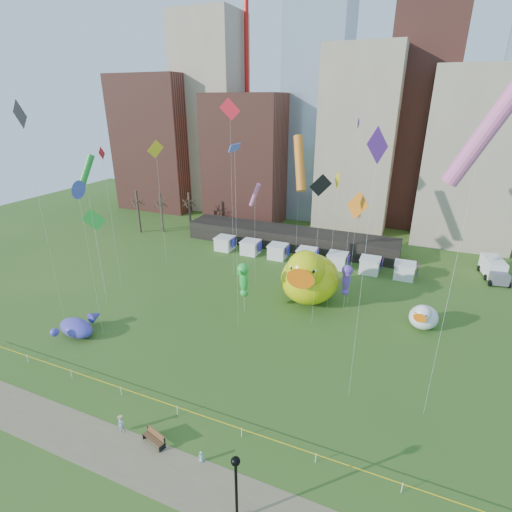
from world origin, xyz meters
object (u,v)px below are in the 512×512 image
at_px(small_duck, 423,316).
at_px(whale_inflatable, 78,327).
at_px(big_duck, 309,277).
at_px(toddler, 201,457).
at_px(seahorse_purple, 346,278).
at_px(lamppost, 236,482).
at_px(seahorse_green, 244,277).
at_px(box_truck, 494,269).
at_px(park_bench, 155,437).
at_px(woman, 121,424).

distance_m(small_duck, whale_inflatable, 39.61).
distance_m(big_duck, toddler, 26.74).
xyz_separation_m(big_duck, whale_inflatable, (-21.97, -17.52, -2.67)).
height_order(small_duck, seahorse_purple, seahorse_purple).
height_order(small_duck, lamppost, lamppost).
relative_size(big_duck, lamppost, 1.88).
xyz_separation_m(big_duck, small_duck, (14.00, -0.93, -2.10)).
relative_size(big_duck, whale_inflatable, 1.67).
relative_size(small_duck, seahorse_green, 0.71).
distance_m(seahorse_purple, whale_inflatable, 32.20).
height_order(box_truck, toddler, box_truck).
height_order(park_bench, toddler, park_bench).
height_order(big_duck, box_truck, big_duck).
relative_size(seahorse_green, seahorse_purple, 1.12).
xyz_separation_m(park_bench, lamppost, (8.43, -2.85, 2.81)).
bearing_deg(seahorse_green, big_duck, 42.09).
bearing_deg(seahorse_purple, box_truck, 31.92).
bearing_deg(lamppost, seahorse_purple, 88.02).
xyz_separation_m(box_truck, woman, (-31.33, -44.65, -0.68)).
bearing_deg(box_truck, small_duck, -126.18).
bearing_deg(park_bench, woman, -162.05).
xyz_separation_m(lamppost, toddler, (-4.25, 2.80, -2.89)).
distance_m(big_duck, woman, 27.93).
height_order(park_bench, woman, woman).
relative_size(park_bench, box_truck, 0.31).
bearing_deg(park_bench, seahorse_green, 110.41).
distance_m(small_duck, seahorse_green, 21.44).
bearing_deg(seahorse_green, woman, -92.05).
relative_size(whale_inflatable, woman, 4.25).
bearing_deg(seahorse_purple, toddler, -112.61).
height_order(seahorse_green, seahorse_purple, seahorse_green).
xyz_separation_m(seahorse_purple, toddler, (-5.27, -26.80, -3.78)).
height_order(seahorse_green, woman, seahorse_green).
bearing_deg(big_duck, whale_inflatable, -143.56).
relative_size(seahorse_purple, box_truck, 0.87).
bearing_deg(woman, park_bench, -2.25).
bearing_deg(toddler, small_duck, 42.56).
distance_m(big_duck, small_duck, 14.18).
relative_size(small_duck, box_truck, 0.69).
bearing_deg(big_duck, seahorse_green, -141.39).
xyz_separation_m(park_bench, woman, (-3.11, -0.15, 0.18)).
bearing_deg(small_duck, toddler, -106.57).
bearing_deg(toddler, seahorse_purple, 61.08).
distance_m(small_duck, toddler, 29.50).
bearing_deg(seahorse_green, toddler, -72.45).
xyz_separation_m(whale_inflatable, lamppost, (25.63, -11.83, 2.40)).
distance_m(small_duck, lamppost, 30.30).
distance_m(seahorse_purple, woman, 29.89).
xyz_separation_m(small_duck, whale_inflatable, (-35.97, -16.59, -0.58)).
bearing_deg(whale_inflatable, big_duck, 48.97).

